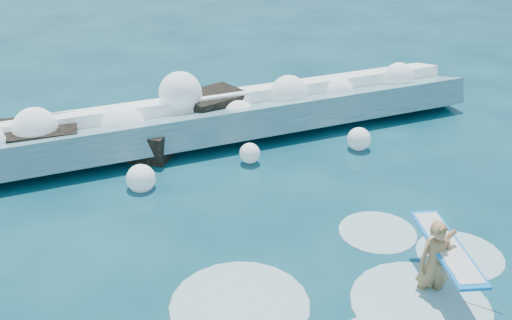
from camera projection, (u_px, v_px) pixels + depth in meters
name	position (u px, v px, depth m)	size (l,w,h in m)	color
ground	(229.00, 255.00, 12.88)	(200.00, 200.00, 0.00)	#083343
breaking_wave	(210.00, 120.00, 18.64)	(18.33, 2.84, 1.58)	teal
rock_cluster	(125.00, 133.00, 17.91)	(8.21, 3.39, 1.42)	black
surfer_with_board	(437.00, 261.00, 11.48)	(1.40, 3.08, 1.96)	#A87A4E
wave_spray	(196.00, 112.00, 18.09)	(15.08, 4.40, 2.23)	white
surf_foam	(375.00, 297.00, 11.60)	(9.15, 5.53, 0.14)	silver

